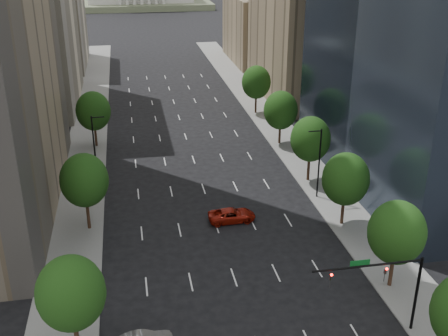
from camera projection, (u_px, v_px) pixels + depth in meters
sidewalk_left at (80, 198)px, 68.04m from camera, size 6.00×200.00×0.15m
sidewalk_right at (318, 179)px, 73.15m from camera, size 6.00×200.00×0.15m
midrise_cream_left at (29, 10)px, 98.41m from camera, size 14.00×30.00×35.00m
filler_left at (54, 29)px, 131.58m from camera, size 14.00×26.00×18.00m
parking_tan_right at (301, 19)px, 104.93m from camera, size 14.00×30.00×30.00m
filler_right at (259, 29)px, 137.51m from camera, size 14.00×26.00×16.00m
tree_right_1 at (397, 233)px, 48.98m from camera, size 5.20×5.20×8.75m
tree_right_2 at (346, 179)px, 59.87m from camera, size 5.20×5.20×8.61m
tree_right_3 at (310, 139)px, 70.60m from camera, size 5.20×5.20×8.89m
tree_right_4 at (281, 110)px, 83.41m from camera, size 5.20×5.20×8.46m
tree_right_5 at (256, 82)px, 97.75m from camera, size 5.20×5.20×8.75m
tree_left_0 at (71, 293)px, 40.75m from camera, size 5.20×5.20×8.75m
tree_left_1 at (84, 180)px, 58.73m from camera, size 5.20×5.20×8.97m
tree_left_2 at (93, 111)px, 82.33m from camera, size 5.20×5.20×8.68m
streetlight_rn at (319, 162)px, 66.41m from camera, size 1.70×0.20×9.00m
streetlight_ln at (95, 147)px, 71.01m from camera, size 1.70×0.20×9.00m
traffic_signal at (390, 281)px, 43.21m from camera, size 9.12×0.40×7.38m
foothills at (162, 2)px, 578.49m from camera, size 720.00×413.00×263.00m
car_red_far at (232, 215)px, 62.50m from camera, size 5.47×2.66×1.50m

